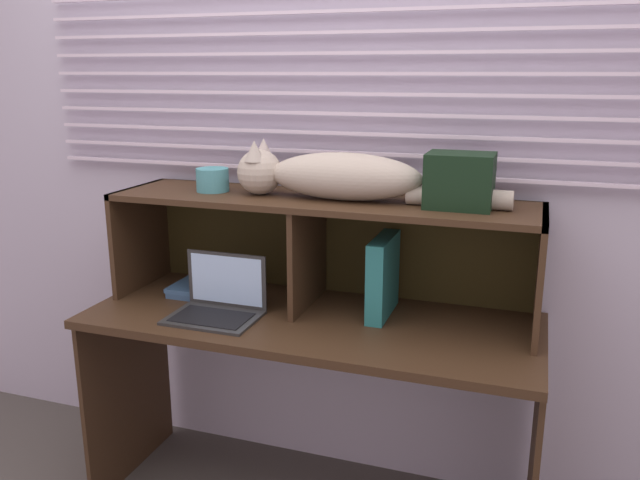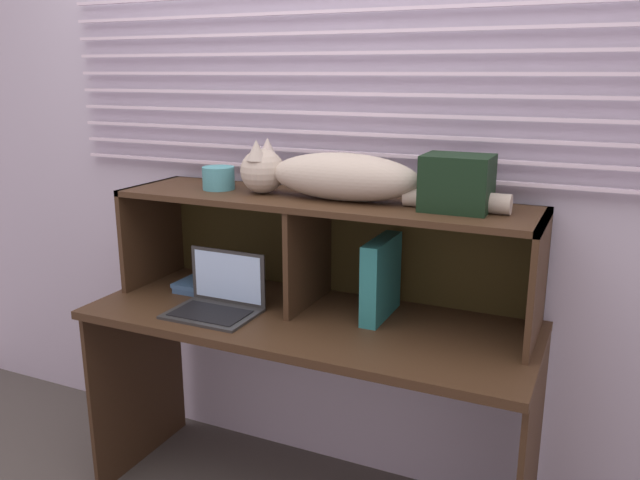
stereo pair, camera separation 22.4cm
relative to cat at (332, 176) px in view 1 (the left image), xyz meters
The scene contains 9 objects.
back_panel_with_blinds 0.24m from the cat, 100.54° to the left, with size 4.40×0.08×2.50m.
desk 0.64m from the cat, 111.99° to the right, with size 1.58×0.62×0.77m.
hutch_shelf_unit 0.20m from the cat, 145.11° to the left, with size 1.52×0.38×0.40m.
cat is the anchor object (origin of this frame).
laptop 0.60m from the cat, 150.63° to the right, with size 0.31×0.23×0.21m.
binder_upright 0.39m from the cat, ahead, with size 0.06×0.26×0.28m, color #257272.
book_stack 0.72m from the cat, behind, with size 0.16×0.21×0.04m.
small_basket 0.47m from the cat, behind, with size 0.12×0.12×0.09m, color teal.
storage_box 0.43m from the cat, ahead, with size 0.21×0.17×0.18m, color black.
Camera 1 is at (0.72, -1.78, 1.61)m, focal length 36.04 mm.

